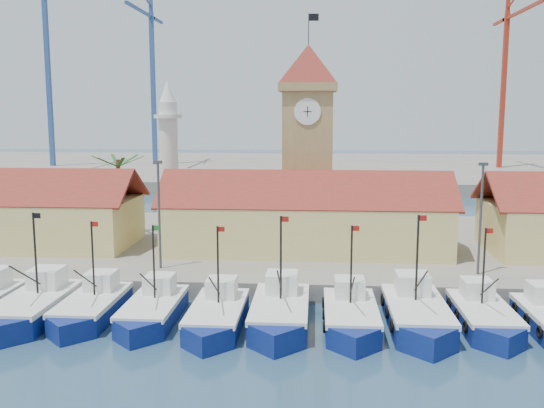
{
  "coord_description": "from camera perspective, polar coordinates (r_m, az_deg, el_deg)",
  "views": [
    {
      "loc": [
        0.89,
        -36.49,
        14.4
      ],
      "look_at": [
        -3.08,
        18.0,
        6.14
      ],
      "focal_mm": 40.0,
      "sensor_mm": 36.0,
      "label": 1
    }
  ],
  "objects": [
    {
      "name": "ground",
      "position": [
        39.24,
        2.65,
        -12.94
      ],
      "size": [
        400.0,
        400.0,
        0.0
      ],
      "primitive_type": "plane",
      "color": "#1D3B4F",
      "rests_on": "ground"
    },
    {
      "name": "quay",
      "position": [
        62.02,
        3.26,
        -4.13
      ],
      "size": [
        140.0,
        32.0,
        1.5
      ],
      "primitive_type": "cube",
      "color": "gray",
      "rests_on": "ground"
    },
    {
      "name": "terminal",
      "position": [
        147.11,
        3.81,
        3.35
      ],
      "size": [
        240.0,
        80.0,
        2.0
      ],
      "primitive_type": "cube",
      "color": "gray",
      "rests_on": "ground"
    },
    {
      "name": "boat_1",
      "position": [
        46.0,
        -21.64,
        -9.19
      ],
      "size": [
        3.83,
        10.48,
        7.93
      ],
      "color": "navy",
      "rests_on": "ground"
    },
    {
      "name": "boat_2",
      "position": [
        44.87,
        -16.72,
        -9.49
      ],
      "size": [
        3.5,
        9.59,
        7.26
      ],
      "color": "navy",
      "rests_on": "ground"
    },
    {
      "name": "boat_3",
      "position": [
        43.26,
        -11.24,
        -9.98
      ],
      "size": [
        3.43,
        9.39,
        7.1
      ],
      "color": "navy",
      "rests_on": "ground"
    },
    {
      "name": "boat_4",
      "position": [
        41.54,
        -5.25,
        -10.62
      ],
      "size": [
        3.49,
        9.56,
        7.24
      ],
      "color": "navy",
      "rests_on": "ground"
    },
    {
      "name": "boat_5",
      "position": [
        41.68,
        0.75,
        -10.42
      ],
      "size": [
        3.81,
        10.44,
        7.9
      ],
      "color": "navy",
      "rests_on": "ground"
    },
    {
      "name": "boat_6",
      "position": [
        41.57,
        7.44,
        -10.63
      ],
      "size": [
        3.53,
        9.68,
        7.32
      ],
      "color": "navy",
      "rests_on": "ground"
    },
    {
      "name": "boat_7",
      "position": [
        42.41,
        13.53,
        -10.3
      ],
      "size": [
        3.89,
        10.65,
        8.06
      ],
      "color": "navy",
      "rests_on": "ground"
    },
    {
      "name": "boat_8",
      "position": [
        43.65,
        19.38,
        -10.14
      ],
      "size": [
        3.44,
        9.44,
        7.14
      ],
      "color": "navy",
      "rests_on": "ground"
    },
    {
      "name": "hall_center",
      "position": [
        57.45,
        3.22,
        -1.86
      ],
      "size": [
        27.04,
        10.13,
        7.61
      ],
      "color": "#E4CE7D",
      "rests_on": "quay"
    },
    {
      "name": "clock_tower",
      "position": [
        62.54,
        3.37,
        6.35
      ],
      "size": [
        5.8,
        5.8,
        22.7
      ],
      "color": "tan",
      "rests_on": "quay"
    },
    {
      "name": "minaret",
      "position": [
        66.59,
        -9.68,
        4.46
      ],
      "size": [
        3.0,
        3.0,
        16.3
      ],
      "color": "silver",
      "rests_on": "quay"
    },
    {
      "name": "palm_tree",
      "position": [
        66.39,
        -14.21,
        1.28
      ],
      "size": [
        5.6,
        5.03,
        8.39
      ],
      "color": "brown",
      "rests_on": "quay"
    },
    {
      "name": "lamp_posts",
      "position": [
        49.14,
        3.66,
        -0.7
      ],
      "size": [
        80.7,
        0.25,
        9.03
      ],
      "color": "#3F3F44",
      "rests_on": "quay"
    },
    {
      "name": "crane_blue_far",
      "position": [
        151.28,
        -20.62,
        13.43
      ],
      "size": [
        1.0,
        32.32,
        47.96
      ],
      "color": "#2D4D8C",
      "rests_on": "terminal"
    },
    {
      "name": "crane_blue_near",
      "position": [
        149.18,
        -11.28,
        12.66
      ],
      "size": [
        1.0,
        29.16,
        42.67
      ],
      "color": "#2D4D8C",
      "rests_on": "terminal"
    },
    {
      "name": "crane_red_right",
      "position": [
        146.61,
        21.19,
        12.06
      ],
      "size": [
        1.0,
        31.93,
        41.01
      ],
      "color": "#A72A19",
      "rests_on": "terminal"
    }
  ]
}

